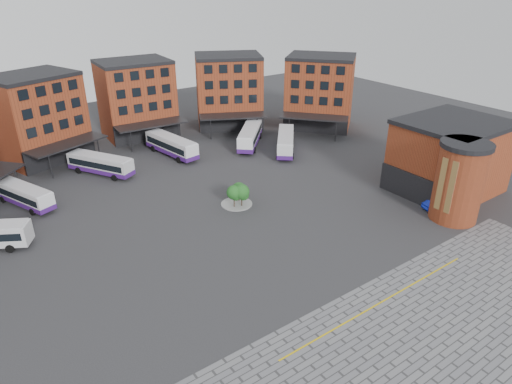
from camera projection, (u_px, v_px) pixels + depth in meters
ground at (278, 246)px, 54.28m from camera, size 160.00×160.00×0.00m
paving_zone at (455, 351)px, 39.25m from camera, size 50.00×22.00×0.02m
yellow_line at (382, 302)px, 45.08m from camera, size 26.00×0.15×0.02m
main_building at (116, 119)px, 76.58m from camera, size 94.14×42.48×14.60m
east_building at (451, 160)px, 64.83m from camera, size 17.40×15.40×10.60m
tree_island at (239, 193)px, 62.98m from camera, size 4.40×4.40×3.37m
bus_b at (23, 195)px, 63.09m from camera, size 6.30×10.92×3.03m
bus_c at (100, 164)px, 72.89m from camera, size 8.05×11.20×3.22m
bus_d at (172, 145)px, 80.48m from camera, size 4.67×12.44×3.42m
bus_e at (250, 136)px, 85.14m from camera, size 10.67×10.97×3.51m
bus_f at (286, 142)px, 82.31m from camera, size 9.80×10.88×3.36m
blue_car at (437, 204)px, 62.59m from camera, size 4.45×2.56×1.39m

